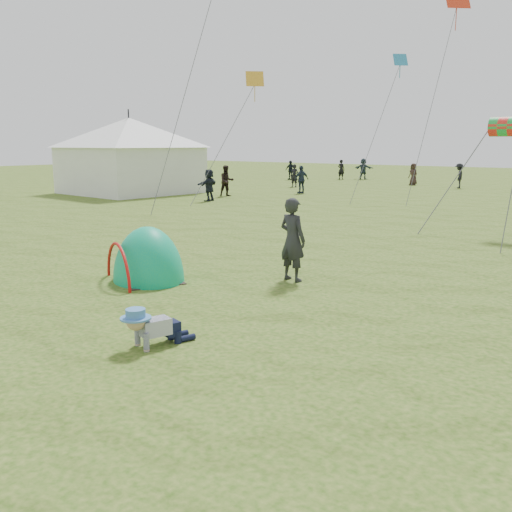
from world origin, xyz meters
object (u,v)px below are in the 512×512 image
Objects in this scene: crawling_toddler at (151,326)px; popup_tent at (149,280)px; standing_adult at (293,240)px; event_marquee at (130,153)px.

popup_tent reaches higher than crawling_toddler.
standing_adult is (2.50, 1.98, 0.92)m from popup_tent.
standing_adult is at bearing 61.45° from popup_tent.
event_marquee is (-21.04, 12.52, 1.51)m from standing_adult.
standing_adult is at bearing 114.25° from crawling_toddler.
event_marquee reaches higher than crawling_toddler.
standing_adult reaches higher than crawling_toddler.
event_marquee reaches higher than popup_tent.
popup_tent is at bearing -35.37° from event_marquee.
popup_tent is at bearing 44.65° from standing_adult.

